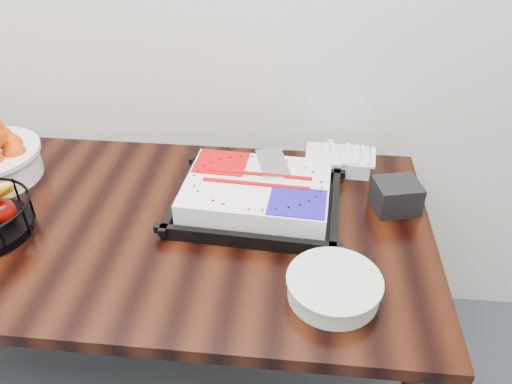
# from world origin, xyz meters

# --- Properties ---
(table) EXTENTS (1.80, 0.90, 0.75)m
(table) POSITION_xyz_m (0.00, 2.00, 0.66)
(table) COLOR black
(table) RESTS_ON ground
(cake_tray) EXTENTS (0.52, 0.42, 0.10)m
(cake_tray) POSITION_xyz_m (0.38, 2.09, 0.80)
(cake_tray) COLOR black
(cake_tray) RESTS_ON table
(plate_stack) EXTENTS (0.24, 0.24, 0.06)m
(plate_stack) POSITION_xyz_m (0.61, 1.75, 0.78)
(plate_stack) COLOR white
(plate_stack) RESTS_ON table
(fork_bag) EXTENTS (0.22, 0.15, 0.06)m
(fork_bag) POSITION_xyz_m (0.63, 2.35, 0.78)
(fork_bag) COLOR silver
(fork_bag) RESTS_ON table
(napkin_box) EXTENTS (0.15, 0.14, 0.09)m
(napkin_box) POSITION_xyz_m (0.80, 2.13, 0.80)
(napkin_box) COLOR black
(napkin_box) RESTS_ON table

